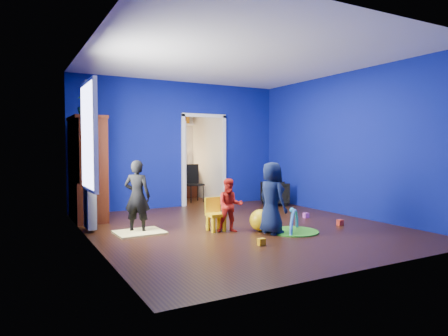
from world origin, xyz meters
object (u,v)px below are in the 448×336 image
kid_chair (216,216)px  play_mat (294,231)px  armchair (275,193)px  hopper_ball (260,220)px  study_desk (180,184)px  vase (89,110)px  folding_chair (194,184)px  tv_armoire (87,169)px  toddler_red (230,205)px  child_black (137,196)px  child_navy (272,198)px  crt_tv (90,167)px

kid_chair → play_mat: kid_chair is taller
armchair → kid_chair: size_ratio=1.23×
hopper_ball → study_desk: (0.50, 4.70, 0.20)m
vase → kid_chair: vase is taller
play_mat → folding_chair: bearing=89.1°
tv_armoire → kid_chair: (1.69, -2.04, -0.73)m
tv_armoire → kid_chair: size_ratio=3.92×
armchair → toddler_red: bearing=155.9°
child_black → toddler_red: 1.52m
child_navy → folding_chair: 4.02m
hopper_ball → kid_chair: bearing=150.4°
vase → folding_chair: (2.82, 1.64, -1.59)m
armchair → tv_armoire: (-4.30, 0.08, 0.70)m
crt_tv → kid_chair: crt_tv is taller
child_black → hopper_ball: child_black is taller
crt_tv → hopper_ball: (2.28, -2.40, -0.84)m
child_navy → hopper_ball: (-0.05, 0.25, -0.39)m
child_navy → tv_armoire: 3.58m
toddler_red → tv_armoire: tv_armoire is taller
play_mat → folding_chair: size_ratio=0.86×
armchair → folding_chair: bearing=70.9°
child_black → hopper_ball: 2.06m
armchair → toddler_red: (-2.46, -2.16, 0.16)m
child_navy → study_desk: (0.45, 4.95, -0.20)m
tv_armoire → folding_chair: bearing=25.4°
armchair → crt_tv: size_ratio=0.88×
tv_armoire → folding_chair: size_ratio=2.13×
tv_armoire → study_desk: (2.82, 2.30, -0.60)m
tv_armoire → study_desk: size_ratio=2.23×
armchair → child_black: (-3.79, -1.44, 0.31)m
vase → child_black: bearing=-67.2°
study_desk → folding_chair: (0.00, -0.96, 0.09)m
crt_tv → armchair: bearing=-1.1°
child_navy → kid_chair: (-0.69, 0.61, -0.32)m
play_mat → toddler_red: bearing=151.5°
armchair → kid_chair: armchair is taller
child_black → vase: size_ratio=6.26×
hopper_ball → toddler_red: bearing=161.5°
study_desk → crt_tv: bearing=-140.4°
toddler_red → armchair: bearing=62.8°
tv_armoire → child_navy: bearing=-48.2°
kid_chair → study_desk: 4.49m
play_mat → kid_chair: bearing=146.8°
toddler_red → hopper_ball: 0.58m
child_black → tv_armoire: (-0.51, 1.52, 0.39)m
study_desk → tv_armoire: bearing=-140.8°
child_black → crt_tv: crt_tv is taller
armchair → play_mat: armchair is taller
child_navy → folding_chair: size_ratio=1.25×
child_navy → child_black: bearing=54.9°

